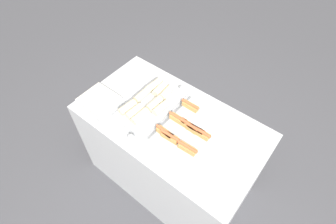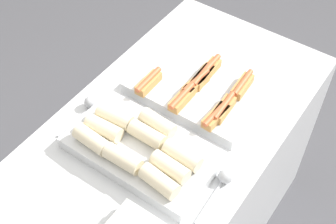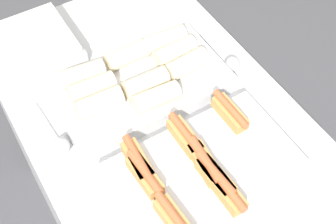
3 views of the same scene
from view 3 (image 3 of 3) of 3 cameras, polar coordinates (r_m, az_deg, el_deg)
The scene contains 6 objects.
counter at distance 1.80m, azimuth 0.37°, elevation -11.07°, with size 1.43×0.79×0.94m.
tray_hotdogs at distance 1.29m, azimuth 4.01°, elevation -7.03°, with size 0.35×0.52×0.10m.
tray_wraps at distance 1.47m, azimuth -3.45°, elevation 3.68°, with size 0.30×0.54×0.11m.
tray_side_front at distance 1.65m, azimuth -15.93°, elevation 7.87°, with size 0.28×0.26×0.07m.
serving_spoon_near at distance 1.39m, azimuth -13.09°, elevation -3.75°, with size 0.23×0.05×0.05m.
serving_spoon_far at distance 1.56m, azimuth 7.60°, elevation 6.03°, with size 0.21×0.05×0.05m.
Camera 3 is at (0.67, -0.42, 2.09)m, focal length 50.00 mm.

